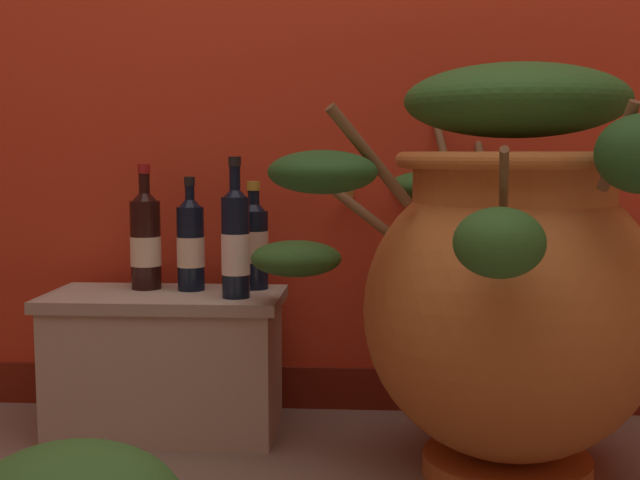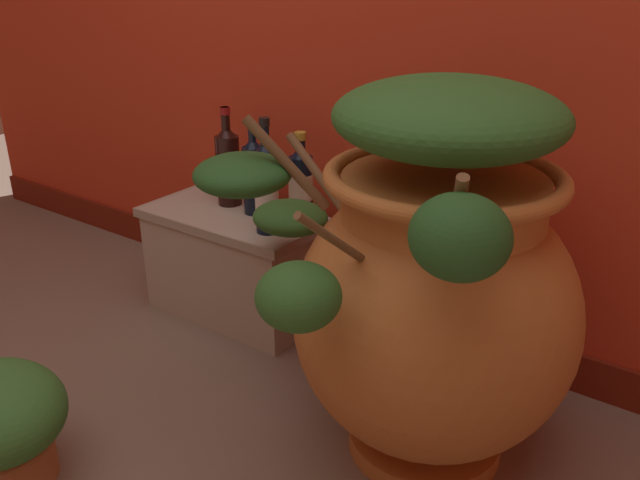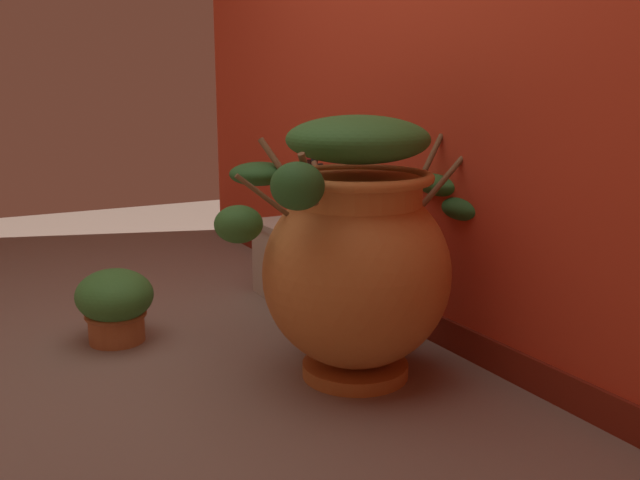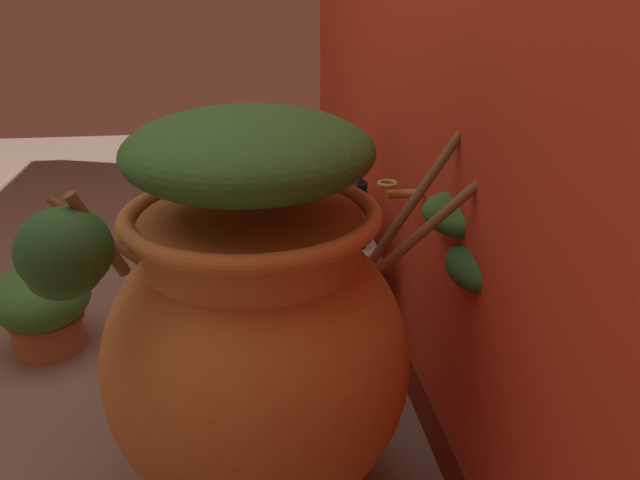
% 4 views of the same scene
% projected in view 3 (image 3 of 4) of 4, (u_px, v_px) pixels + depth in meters
% --- Properties ---
extents(ground_plane, '(7.00, 7.00, 0.00)m').
position_uv_depth(ground_plane, '(151.00, 374.00, 2.48)').
color(ground_plane, '#7A6656').
extents(back_wall, '(4.40, 0.33, 2.60)m').
position_uv_depth(back_wall, '(430.00, 14.00, 2.76)').
color(back_wall, red).
rests_on(back_wall, ground_plane).
extents(terracotta_urn, '(0.92, 1.07, 0.92)m').
position_uv_depth(terracotta_urn, '(355.00, 251.00, 2.38)').
color(terracotta_urn, '#C17033').
rests_on(terracotta_urn, ground_plane).
extents(stone_ledge, '(0.61, 0.31, 0.37)m').
position_uv_depth(stone_ledge, '(305.00, 262.00, 3.26)').
color(stone_ledge, '#B2A893').
rests_on(stone_ledge, ground_plane).
extents(wine_bottle_left, '(0.07, 0.07, 0.35)m').
position_uv_depth(wine_bottle_left, '(315.00, 203.00, 3.00)').
color(wine_bottle_left, black).
rests_on(wine_bottle_left, stone_ledge).
extents(wine_bottle_middle, '(0.07, 0.07, 0.30)m').
position_uv_depth(wine_bottle_middle, '(320.00, 201.00, 3.17)').
color(wine_bottle_middle, black).
rests_on(wine_bottle_middle, stone_ledge).
extents(wine_bottle_right, '(0.08, 0.08, 0.29)m').
position_uv_depth(wine_bottle_right, '(344.00, 205.00, 3.04)').
color(wine_bottle_right, black).
rests_on(wine_bottle_right, stone_ledge).
extents(wine_bottle_back, '(0.08, 0.08, 0.33)m').
position_uv_depth(wine_bottle_back, '(310.00, 195.00, 3.28)').
color(wine_bottle_back, black).
rests_on(wine_bottle_back, stone_ledge).
extents(potted_shrub, '(0.34, 0.30, 0.30)m').
position_uv_depth(potted_shrub, '(115.00, 303.00, 2.76)').
color(potted_shrub, '#B26638').
rests_on(potted_shrub, ground_plane).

